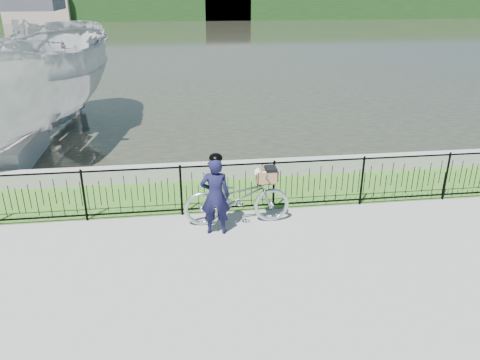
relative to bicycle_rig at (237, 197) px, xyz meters
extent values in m
plane|color=gray|center=(-0.14, -1.09, -0.58)|extent=(120.00, 120.00, 0.00)
cube|color=#386820|center=(-0.14, 1.51, -0.58)|extent=(60.00, 2.00, 0.01)
plane|color=#2A2B20|center=(-0.14, 31.91, -0.58)|extent=(120.00, 120.00, 0.00)
cube|color=gray|center=(-0.14, 2.51, -0.38)|extent=(60.00, 0.30, 0.40)
cube|color=#1E4018|center=(-0.14, 58.91, 0.92)|extent=(120.00, 6.00, 3.00)
cube|color=#AA9888|center=(-18.14, 56.91, 1.42)|extent=(8.00, 4.00, 4.00)
cube|color=#AA9888|center=(5.86, 57.41, 1.02)|extent=(6.00, 3.00, 3.20)
imported|color=#B6BBC3|center=(-0.01, 0.00, -0.01)|extent=(2.18, 0.76, 1.14)
cube|color=black|center=(0.60, 0.00, 0.30)|extent=(0.38, 0.18, 0.02)
cube|color=#946B45|center=(0.60, 0.00, 0.31)|extent=(0.40, 0.29, 0.01)
cube|color=#946B45|center=(0.60, 0.14, 0.43)|extent=(0.40, 0.02, 0.26)
cube|color=#946B45|center=(0.60, -0.14, 0.43)|extent=(0.40, 0.01, 0.26)
cube|color=#946B45|center=(0.79, 0.00, 0.43)|extent=(0.01, 0.29, 0.26)
cube|color=#946B45|center=(0.41, 0.00, 0.43)|extent=(0.01, 0.29, 0.26)
cube|color=black|center=(0.69, 0.00, 0.60)|extent=(0.22, 0.30, 0.06)
cube|color=black|center=(0.81, 0.00, 0.46)|extent=(0.02, 0.30, 0.21)
ellipsoid|color=silver|center=(0.58, 0.00, 0.43)|extent=(0.31, 0.22, 0.20)
sphere|color=silver|center=(0.42, -0.02, 0.55)|extent=(0.15, 0.15, 0.15)
sphere|color=silver|center=(0.37, -0.04, 0.52)|extent=(0.07, 0.07, 0.07)
sphere|color=black|center=(0.34, -0.05, 0.51)|extent=(0.02, 0.02, 0.02)
cone|color=olive|center=(0.42, 0.04, 0.61)|extent=(0.06, 0.08, 0.08)
cone|color=olive|center=(0.44, -0.06, 0.61)|extent=(0.06, 0.08, 0.08)
imported|color=black|center=(-0.48, -0.36, 0.22)|extent=(0.62, 0.44, 1.60)
ellipsoid|color=black|center=(-0.48, -0.36, 1.00)|extent=(0.26, 0.29, 0.18)
imported|color=silver|center=(-5.38, 5.94, 1.29)|extent=(5.10, 10.11, 3.73)
camera|label=1|loc=(-1.08, -8.62, 4.06)|focal=35.00mm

